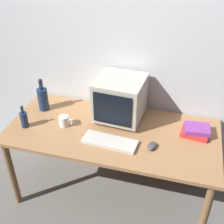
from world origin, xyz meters
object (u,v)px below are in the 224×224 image
(bottle_short, at_px, (24,119))
(mug, at_px, (64,121))
(keyboard, at_px, (110,142))
(bottle_tall, at_px, (43,98))
(computer_mouse, at_px, (152,146))
(book_stack, at_px, (196,131))
(crt_monitor, at_px, (120,98))

(bottle_short, distance_m, mug, 0.33)
(keyboard, relative_size, mug, 3.50)
(bottle_tall, bearing_deg, keyboard, -23.19)
(computer_mouse, distance_m, book_stack, 0.40)
(crt_monitor, height_order, keyboard, crt_monitor)
(bottle_short, bearing_deg, bottle_tall, 83.53)
(computer_mouse, distance_m, bottle_tall, 1.06)
(keyboard, distance_m, bottle_tall, 0.77)
(crt_monitor, height_order, book_stack, crt_monitor)
(computer_mouse, bearing_deg, bottle_tall, 174.17)
(bottle_tall, xyz_separation_m, mug, (0.28, -0.18, -0.07))
(bottle_tall, relative_size, book_stack, 1.33)
(keyboard, height_order, bottle_short, bottle_short)
(bottle_short, bearing_deg, computer_mouse, 0.66)
(keyboard, bearing_deg, crt_monitor, 95.69)
(computer_mouse, bearing_deg, keyboard, -165.70)
(mug, bearing_deg, keyboard, -15.34)
(crt_monitor, distance_m, bottle_short, 0.81)
(computer_mouse, distance_m, mug, 0.75)
(crt_monitor, height_order, bottle_tall, crt_monitor)
(book_stack, relative_size, mug, 1.92)
(crt_monitor, bearing_deg, computer_mouse, -44.23)
(computer_mouse, height_order, bottle_short, bottle_short)
(bottle_tall, bearing_deg, computer_mouse, -14.82)
(keyboard, relative_size, bottle_tall, 1.37)
(bottle_short, relative_size, mug, 1.68)
(book_stack, bearing_deg, crt_monitor, 173.65)
(bottle_tall, relative_size, bottle_short, 1.51)
(bottle_tall, height_order, mug, bottle_tall)
(bottle_tall, distance_m, mug, 0.34)
(crt_monitor, distance_m, computer_mouse, 0.49)
(keyboard, distance_m, bottle_short, 0.74)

